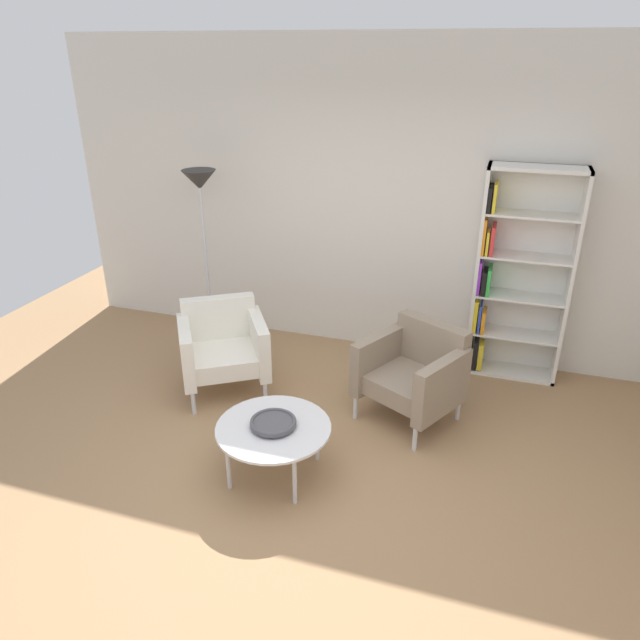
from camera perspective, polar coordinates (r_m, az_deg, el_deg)
ground_plane at (r=4.17m, az=-2.48°, el=-16.88°), size 8.32×8.32×0.00m
plaster_back_panel at (r=5.63m, az=6.06°, el=11.17°), size 6.40×0.12×2.90m
bookshelf_tall at (r=5.48m, az=18.27°, el=3.89°), size 0.80×0.30×1.90m
coffee_table_low at (r=4.16m, az=-4.51°, el=-10.53°), size 0.80×0.80×0.40m
decorative_bowl at (r=4.12m, az=-4.54°, el=-9.80°), size 0.32×0.32×0.05m
armchair_spare_guest at (r=4.79m, az=9.07°, el=-4.93°), size 0.92×0.90×0.78m
armchair_corner_red at (r=5.19m, az=-9.37°, el=-2.48°), size 0.94×0.92×0.78m
floor_lamp_torchiere at (r=5.78m, az=-11.39°, el=11.15°), size 0.32×0.32×1.74m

